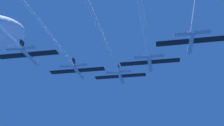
% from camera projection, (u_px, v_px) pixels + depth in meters
% --- Properties ---
extents(jet_lead, '(18.31, 58.03, 3.03)m').
position_uv_depth(jet_lead, '(112.00, 57.00, 84.28)').
color(jet_lead, '#B2BAC6').
extents(jet_left_wing, '(18.31, 63.35, 3.03)m').
position_uv_depth(jet_left_wing, '(57.00, 45.00, 73.40)').
color(jet_left_wing, '#B2BAC6').
extents(jet_right_wing, '(18.31, 59.51, 3.03)m').
position_uv_depth(jet_right_wing, '(145.00, 36.00, 69.98)').
color(jet_right_wing, '#B2BAC6').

